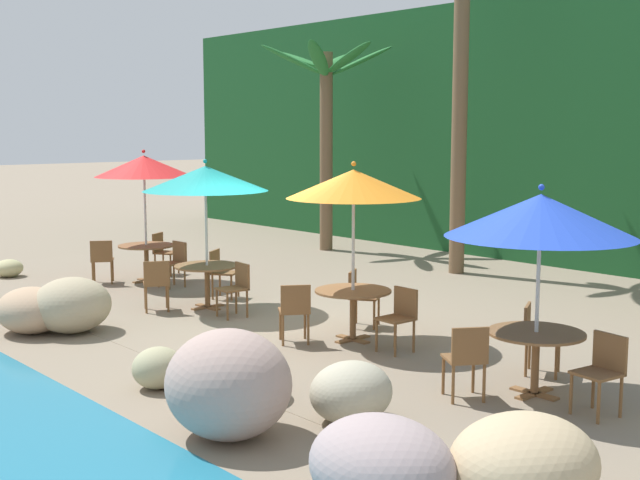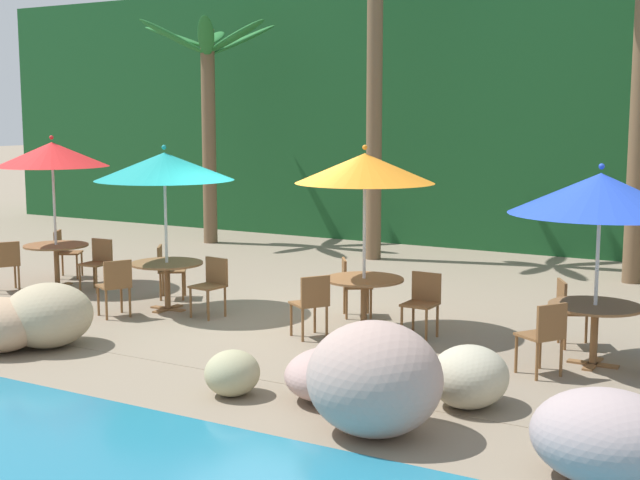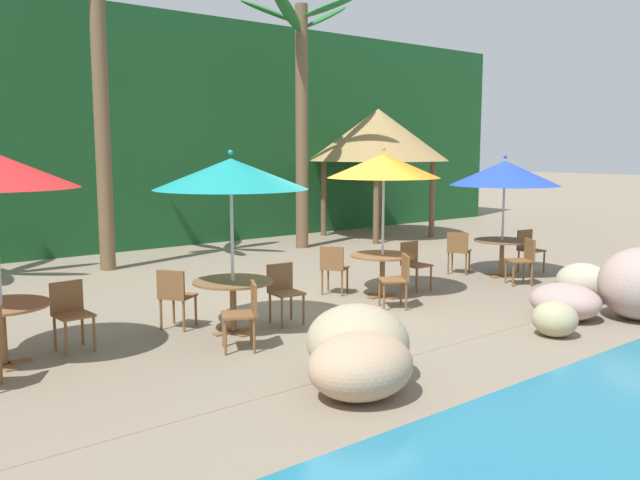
{
  "view_description": "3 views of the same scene",
  "coord_description": "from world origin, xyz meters",
  "views": [
    {
      "loc": [
        9.8,
        -8.06,
        3.03
      ],
      "look_at": [
        0.32,
        0.34,
        1.33
      ],
      "focal_mm": 46.75,
      "sensor_mm": 36.0,
      "label": 1
    },
    {
      "loc": [
        6.86,
        -10.68,
        2.99
      ],
      "look_at": [
        0.51,
        0.3,
        1.18
      ],
      "focal_mm": 49.84,
      "sensor_mm": 36.0,
      "label": 2
    },
    {
      "loc": [
        -6.64,
        -8.11,
        2.53
      ],
      "look_at": [
        -0.15,
        -0.12,
        1.14
      ],
      "focal_mm": 37.73,
      "sensor_mm": 36.0,
      "label": 3
    }
  ],
  "objects": [
    {
      "name": "ground_plane",
      "position": [
        0.0,
        0.0,
        0.0
      ],
      "size": [
        120.0,
        120.0,
        0.0
      ],
      "primitive_type": "plane",
      "color": "gray"
    },
    {
      "name": "terrace_deck",
      "position": [
        0.0,
        0.0,
        0.0
      ],
      "size": [
        18.0,
        5.2,
        0.01
      ],
      "color": "gray",
      "rests_on": "ground"
    },
    {
      "name": "foliage_backdrop",
      "position": [
        0.0,
        9.0,
        3.0
      ],
      "size": [
        28.0,
        2.4,
        6.0
      ],
      "color": "#194C23",
      "rests_on": "ground"
    },
    {
      "name": "rock_seawall",
      "position": [
        1.93,
        -3.07,
        0.4
      ],
      "size": [
        15.07,
        2.72,
        1.08
      ],
      "color": "tan",
      "rests_on": "ground"
    },
    {
      "name": "dining_table_red",
      "position": [
        -4.71,
        0.18,
        0.61
      ],
      "size": [
        1.1,
        1.1,
        0.74
      ],
      "color": "brown",
      "rests_on": "ground"
    },
    {
      "name": "chair_red_seaward",
      "position": [
        -3.86,
        0.32,
        0.51
      ],
      "size": [
        0.44,
        0.45,
        0.87
      ],
      "color": "brown",
      "rests_on": "ground"
    },
    {
      "name": "umbrella_teal",
      "position": [
        -1.85,
        -0.3,
        2.2
      ],
      "size": [
        2.1,
        2.1,
        2.52
      ],
      "color": "silver",
      "rests_on": "ground"
    },
    {
      "name": "dining_table_teal",
      "position": [
        -1.85,
        -0.3,
        0.61
      ],
      "size": [
        1.1,
        1.1,
        0.74
      ],
      "color": "brown",
      "rests_on": "ground"
    },
    {
      "name": "chair_teal_seaward",
      "position": [
        -0.99,
        -0.31,
        0.51
      ],
      "size": [
        0.47,
        0.47,
        0.87
      ],
      "color": "brown",
      "rests_on": "ground"
    },
    {
      "name": "chair_teal_inland",
      "position": [
        -2.4,
        0.36,
        0.51
      ],
      "size": [
        0.59,
        0.59,
        0.87
      ],
      "color": "brown",
      "rests_on": "ground"
    },
    {
      "name": "chair_teal_left",
      "position": [
        -2.16,
        -1.1,
        0.51
      ],
      "size": [
        0.57,
        0.57,
        0.87
      ],
      "color": "brown",
      "rests_on": "ground"
    },
    {
      "name": "umbrella_orange",
      "position": [
        1.36,
        0.04,
        2.25
      ],
      "size": [
        1.91,
        1.91,
        2.57
      ],
      "color": "silver",
      "rests_on": "ground"
    },
    {
      "name": "dining_table_orange",
      "position": [
        1.36,
        0.04,
        0.61
      ],
      "size": [
        1.1,
        1.1,
        0.74
      ],
      "color": "brown",
      "rests_on": "ground"
    },
    {
      "name": "chair_orange_seaward",
      "position": [
        2.21,
        0.12,
        0.51
      ],
      "size": [
        0.43,
        0.44,
        0.87
      ],
      "color": "brown",
      "rests_on": "ground"
    },
    {
      "name": "chair_orange_inland",
      "position": [
        0.81,
        0.7,
        0.51
      ],
      "size": [
        0.59,
        0.59,
        0.87
      ],
      "color": "brown",
      "rests_on": "ground"
    },
    {
      "name": "chair_orange_left",
      "position": [
        0.97,
        -0.72,
        0.51
      ],
      "size": [
        0.59,
        0.59,
        0.87
      ],
      "color": "brown",
      "rests_on": "ground"
    },
    {
      "name": "umbrella_blue",
      "position": [
        4.53,
        -0.11,
        2.06
      ],
      "size": [
        2.13,
        2.13,
        2.42
      ],
      "color": "silver",
      "rests_on": "ground"
    },
    {
      "name": "dining_table_blue",
      "position": [
        4.53,
        -0.11,
        0.61
      ],
      "size": [
        1.1,
        1.1,
        0.74
      ],
      "color": "brown",
      "rests_on": "ground"
    },
    {
      "name": "chair_blue_seaward",
      "position": [
        5.38,
        -0.15,
        0.51
      ],
      "size": [
        0.48,
        0.48,
        0.87
      ],
      "color": "brown",
      "rests_on": "ground"
    },
    {
      "name": "chair_blue_inland",
      "position": [
        4.05,
        0.6,
        0.51
      ],
      "size": [
        0.57,
        0.57,
        0.87
      ],
      "color": "brown",
      "rests_on": "ground"
    },
    {
      "name": "chair_blue_left",
      "position": [
        4.15,
        -0.88,
        0.51
      ],
      "size": [
        0.59,
        0.58,
        0.87
      ],
      "color": "brown",
      "rests_on": "ground"
    },
    {
      "name": "palm_tree_second",
      "position": [
        -1.29,
        5.61,
        4.42
      ],
      "size": [
        3.0,
        2.88,
        6.74
      ],
      "color": "brown",
      "rests_on": "ground"
    },
    {
      "name": "palm_tree_third",
      "position": [
        3.89,
        5.59,
        4.06
      ],
      "size": [
        2.95,
        2.94,
        6.29
      ],
      "color": "brown",
      "rests_on": "ground"
    },
    {
      "name": "palapa_hut",
      "position": [
        6.97,
        6.0,
        2.92
      ],
      "size": [
        4.05,
        4.05,
        3.68
      ],
      "color": "brown",
      "rests_on": "ground"
    }
  ]
}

